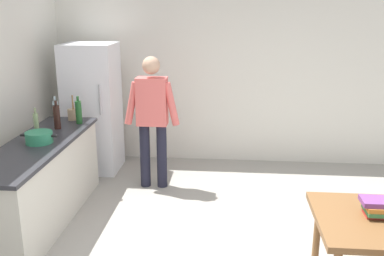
% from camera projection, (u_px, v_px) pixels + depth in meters
% --- Properties ---
extents(wall_back, '(6.40, 0.12, 2.70)m').
position_uv_depth(wall_back, '(229.00, 72.00, 6.39)').
color(wall_back, silver).
rests_on(wall_back, ground_plane).
extents(kitchen_counter, '(0.64, 2.20, 0.90)m').
position_uv_depth(kitchen_counter, '(41.00, 183.00, 4.71)').
color(kitchen_counter, beige).
rests_on(kitchen_counter, ground_plane).
extents(refrigerator, '(0.70, 0.67, 1.80)m').
position_uv_depth(refrigerator, '(93.00, 108.00, 6.10)').
color(refrigerator, white).
rests_on(refrigerator, ground_plane).
extents(person, '(0.70, 0.22, 1.70)m').
position_uv_depth(person, '(152.00, 114.00, 5.47)').
color(person, '#1E1E2D').
rests_on(person, ground_plane).
extents(cooking_pot, '(0.40, 0.28, 0.12)m').
position_uv_depth(cooking_pot, '(39.00, 137.00, 4.58)').
color(cooking_pot, '#2D845B').
rests_on(cooking_pot, kitchen_counter).
extents(utensil_jar, '(0.11, 0.11, 0.32)m').
position_uv_depth(utensil_jar, '(72.00, 114.00, 5.47)').
color(utensil_jar, tan).
rests_on(utensil_jar, kitchen_counter).
extents(bottle_wine_dark, '(0.08, 0.08, 0.34)m').
position_uv_depth(bottle_wine_dark, '(57.00, 117.00, 5.07)').
color(bottle_wine_dark, black).
rests_on(bottle_wine_dark, kitchen_counter).
extents(bottle_wine_green, '(0.08, 0.08, 0.34)m').
position_uv_depth(bottle_wine_green, '(79.00, 112.00, 5.30)').
color(bottle_wine_green, '#1E5123').
rests_on(bottle_wine_green, kitchen_counter).
extents(bottle_water_clear, '(0.07, 0.07, 0.30)m').
position_uv_depth(bottle_water_clear, '(56.00, 110.00, 5.48)').
color(bottle_water_clear, silver).
rests_on(bottle_water_clear, kitchen_counter).
extents(bottle_vinegar_tall, '(0.06, 0.06, 0.32)m').
position_uv_depth(bottle_vinegar_tall, '(36.00, 124.00, 4.80)').
color(bottle_vinegar_tall, gray).
rests_on(bottle_vinegar_tall, kitchen_counter).
extents(book_stack, '(0.30, 0.20, 0.13)m').
position_uv_depth(book_stack, '(380.00, 207.00, 3.32)').
color(book_stack, '#B22D28').
rests_on(book_stack, dining_table).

